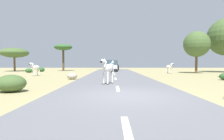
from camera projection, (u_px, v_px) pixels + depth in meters
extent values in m
plane|color=#998E60|center=(128.00, 97.00, 7.51)|extent=(90.00, 90.00, 0.00)
cube|color=slate|center=(120.00, 96.00, 7.51)|extent=(6.00, 64.00, 0.05)
cube|color=silver|center=(128.00, 132.00, 3.51)|extent=(0.16, 2.00, 0.01)
cube|color=silver|center=(118.00, 89.00, 9.50)|extent=(0.16, 2.00, 0.01)
cube|color=silver|center=(116.00, 79.00, 15.50)|extent=(0.16, 2.00, 0.01)
cube|color=silver|center=(115.00, 74.00, 21.49)|extent=(0.16, 2.00, 0.01)
cube|color=silver|center=(115.00, 72.00, 27.49)|extent=(0.16, 2.00, 0.01)
cube|color=silver|center=(114.00, 70.00, 33.49)|extent=(0.16, 2.00, 0.01)
ellipsoid|color=silver|center=(109.00, 68.00, 11.60)|extent=(0.81, 1.17, 0.51)
cylinder|color=silver|center=(104.00, 78.00, 11.34)|extent=(0.14, 0.14, 0.74)
cylinder|color=#28231E|center=(104.00, 84.00, 11.36)|extent=(0.16, 0.16, 0.05)
cylinder|color=silver|center=(108.00, 78.00, 11.24)|extent=(0.14, 0.14, 0.74)
cylinder|color=#28231E|center=(108.00, 84.00, 11.25)|extent=(0.16, 0.16, 0.05)
cylinder|color=silver|center=(109.00, 77.00, 12.00)|extent=(0.14, 0.14, 0.74)
cylinder|color=#28231E|center=(109.00, 83.00, 12.01)|extent=(0.16, 0.16, 0.05)
cylinder|color=silver|center=(113.00, 78.00, 11.89)|extent=(0.14, 0.14, 0.74)
cylinder|color=#28231E|center=(113.00, 83.00, 11.91)|extent=(0.16, 0.16, 0.05)
cylinder|color=silver|center=(105.00, 64.00, 11.11)|extent=(0.33, 0.43, 0.44)
cube|color=black|center=(105.00, 63.00, 11.10)|extent=(0.17, 0.35, 0.30)
ellipsoid|color=silver|center=(103.00, 61.00, 10.86)|extent=(0.36, 0.51, 0.24)
ellipsoid|color=black|center=(102.00, 62.00, 10.69)|extent=(0.19, 0.21, 0.14)
cone|color=silver|center=(103.00, 59.00, 11.00)|extent=(0.12, 0.12, 0.14)
cone|color=silver|center=(105.00, 59.00, 10.94)|extent=(0.12, 0.12, 0.14)
cylinder|color=black|center=(112.00, 70.00, 12.10)|extent=(0.09, 0.16, 0.44)
ellipsoid|color=silver|center=(112.00, 66.00, 21.60)|extent=(0.77, 1.18, 0.52)
cylinder|color=silver|center=(114.00, 71.00, 21.92)|extent=(0.14, 0.14, 0.75)
cylinder|color=#28231E|center=(114.00, 74.00, 21.93)|extent=(0.16, 0.16, 0.05)
cylinder|color=silver|center=(111.00, 71.00, 22.01)|extent=(0.14, 0.14, 0.75)
cylinder|color=#28231E|center=(111.00, 74.00, 22.02)|extent=(0.16, 0.16, 0.05)
cylinder|color=silver|center=(112.00, 71.00, 21.24)|extent=(0.14, 0.14, 0.75)
cylinder|color=#28231E|center=(112.00, 74.00, 21.25)|extent=(0.16, 0.16, 0.05)
cylinder|color=silver|center=(109.00, 71.00, 21.33)|extent=(0.14, 0.14, 0.75)
cylinder|color=#28231E|center=(109.00, 74.00, 21.34)|extent=(0.16, 0.16, 0.05)
cylinder|color=silver|center=(113.00, 63.00, 22.09)|extent=(0.32, 0.44, 0.44)
cube|color=black|center=(113.00, 63.00, 22.09)|extent=(0.16, 0.36, 0.31)
ellipsoid|color=silver|center=(114.00, 62.00, 22.33)|extent=(0.34, 0.52, 0.24)
ellipsoid|color=black|center=(114.00, 62.00, 22.51)|extent=(0.19, 0.20, 0.14)
cone|color=silver|center=(114.00, 61.00, 22.19)|extent=(0.11, 0.11, 0.14)
cone|color=silver|center=(113.00, 61.00, 22.23)|extent=(0.11, 0.11, 0.14)
cylinder|color=black|center=(110.00, 67.00, 21.08)|extent=(0.09, 0.16, 0.45)
ellipsoid|color=silver|center=(37.00, 67.00, 19.67)|extent=(0.74, 1.06, 0.47)
cylinder|color=silver|center=(33.00, 73.00, 19.44)|extent=(0.13, 0.13, 0.67)
cylinder|color=#28231E|center=(33.00, 76.00, 19.45)|extent=(0.15, 0.15, 0.04)
cylinder|color=silver|center=(35.00, 73.00, 19.35)|extent=(0.13, 0.13, 0.67)
cylinder|color=#28231E|center=(35.00, 76.00, 19.36)|extent=(0.15, 0.15, 0.04)
cylinder|color=silver|center=(38.00, 72.00, 20.04)|extent=(0.13, 0.13, 0.67)
cylinder|color=#28231E|center=(38.00, 75.00, 20.05)|extent=(0.15, 0.15, 0.04)
cylinder|color=silver|center=(40.00, 72.00, 19.95)|extent=(0.13, 0.13, 0.67)
cylinder|color=#28231E|center=(40.00, 75.00, 19.96)|extent=(0.15, 0.15, 0.04)
cylinder|color=silver|center=(33.00, 65.00, 19.23)|extent=(0.30, 0.39, 0.40)
cube|color=black|center=(33.00, 64.00, 19.22)|extent=(0.16, 0.32, 0.27)
ellipsoid|color=silver|center=(31.00, 64.00, 19.01)|extent=(0.33, 0.47, 0.22)
ellipsoid|color=black|center=(30.00, 64.00, 18.85)|extent=(0.17, 0.19, 0.13)
cone|color=silver|center=(32.00, 63.00, 19.13)|extent=(0.11, 0.11, 0.13)
cone|color=silver|center=(33.00, 63.00, 19.08)|extent=(0.11, 0.11, 0.13)
cylinder|color=black|center=(40.00, 68.00, 20.13)|extent=(0.09, 0.14, 0.40)
ellipsoid|color=silver|center=(169.00, 67.00, 24.38)|extent=(0.76, 1.02, 0.45)
cylinder|color=silver|center=(170.00, 71.00, 24.07)|extent=(0.13, 0.13, 0.65)
cylinder|color=#28231E|center=(170.00, 73.00, 24.08)|extent=(0.15, 0.15, 0.04)
cylinder|color=silver|center=(172.00, 71.00, 24.18)|extent=(0.13, 0.13, 0.65)
cylinder|color=#28231E|center=(172.00, 73.00, 24.19)|extent=(0.15, 0.15, 0.04)
cylinder|color=silver|center=(167.00, 71.00, 24.63)|extent=(0.13, 0.13, 0.65)
cylinder|color=#28231E|center=(167.00, 73.00, 24.64)|extent=(0.15, 0.15, 0.04)
cylinder|color=silver|center=(168.00, 71.00, 24.74)|extent=(0.13, 0.13, 0.65)
cylinder|color=#28231E|center=(168.00, 73.00, 24.75)|extent=(0.15, 0.15, 0.04)
cylinder|color=silver|center=(172.00, 65.00, 23.97)|extent=(0.30, 0.38, 0.38)
cube|color=black|center=(172.00, 65.00, 23.96)|extent=(0.17, 0.30, 0.26)
ellipsoid|color=silver|center=(173.00, 64.00, 23.76)|extent=(0.34, 0.45, 0.21)
ellipsoid|color=black|center=(174.00, 64.00, 23.61)|extent=(0.17, 0.18, 0.12)
cone|color=silver|center=(172.00, 63.00, 23.82)|extent=(0.10, 0.10, 0.12)
cone|color=silver|center=(173.00, 63.00, 23.87)|extent=(0.10, 0.10, 0.12)
cylinder|color=black|center=(167.00, 67.00, 24.81)|extent=(0.09, 0.14, 0.38)
cube|color=silver|center=(112.00, 67.00, 29.57)|extent=(1.84, 4.22, 0.80)
cube|color=#334751|center=(112.00, 63.00, 29.74)|extent=(1.66, 2.21, 0.76)
cube|color=black|center=(112.00, 70.00, 27.42)|extent=(1.71, 0.17, 0.24)
cylinder|color=black|center=(106.00, 69.00, 28.22)|extent=(0.23, 0.68, 0.68)
cylinder|color=black|center=(118.00, 69.00, 28.23)|extent=(0.23, 0.68, 0.68)
cylinder|color=black|center=(106.00, 69.00, 30.92)|extent=(0.23, 0.68, 0.68)
cylinder|color=black|center=(117.00, 69.00, 30.93)|extent=(0.23, 0.68, 0.68)
cube|color=black|center=(113.00, 67.00, 36.72)|extent=(2.13, 4.33, 0.80)
cube|color=#334751|center=(113.00, 63.00, 36.89)|extent=(1.81, 2.32, 0.76)
cube|color=black|center=(114.00, 68.00, 34.58)|extent=(1.72, 0.30, 0.24)
cylinder|color=black|center=(109.00, 68.00, 35.31)|extent=(0.27, 0.70, 0.68)
cylinder|color=black|center=(119.00, 68.00, 35.45)|extent=(0.27, 0.70, 0.68)
cylinder|color=black|center=(108.00, 68.00, 38.00)|extent=(0.27, 0.70, 0.68)
cylinder|color=black|center=(117.00, 68.00, 38.14)|extent=(0.27, 0.70, 0.68)
cylinder|color=#4C3823|center=(64.00, 61.00, 31.88)|extent=(0.33, 0.33, 3.49)
ellipsoid|color=#2D5628|center=(64.00, 47.00, 31.79)|extent=(3.01, 3.01, 1.05)
cylinder|color=brown|center=(197.00, 64.00, 24.41)|extent=(0.31, 0.31, 2.45)
sphere|color=#425B2D|center=(197.00, 44.00, 24.32)|extent=(3.34, 3.34, 3.34)
cylinder|color=brown|center=(15.00, 64.00, 30.42)|extent=(0.30, 0.30, 2.21)
ellipsoid|color=#425B2D|center=(15.00, 53.00, 30.35)|extent=(4.47, 4.47, 1.56)
ellipsoid|color=#2D5628|center=(29.00, 70.00, 26.11)|extent=(1.00, 0.90, 0.60)
ellipsoid|color=#2D5628|center=(42.00, 69.00, 29.26)|extent=(1.09, 0.98, 0.66)
ellipsoid|color=#425B2D|center=(12.00, 83.00, 8.71)|extent=(1.34, 1.21, 0.81)
ellipsoid|color=#A89E8C|center=(73.00, 76.00, 15.44)|extent=(0.83, 0.78, 0.54)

